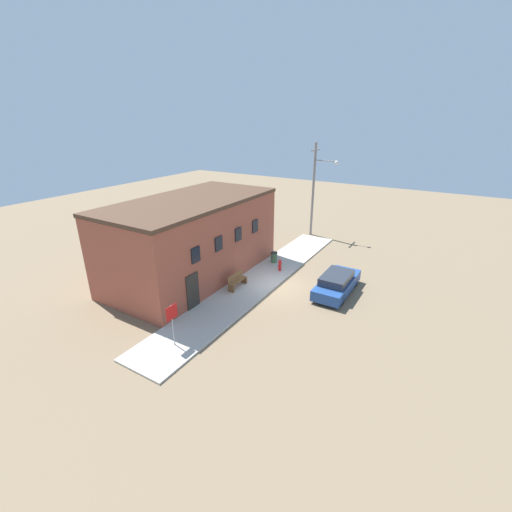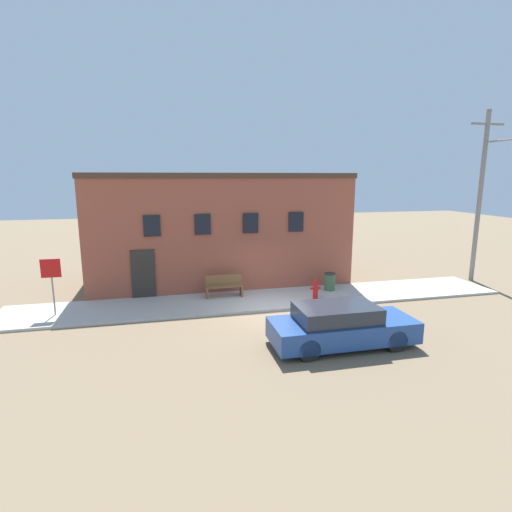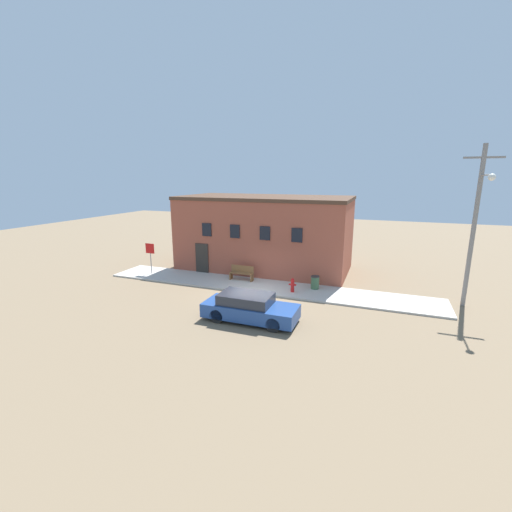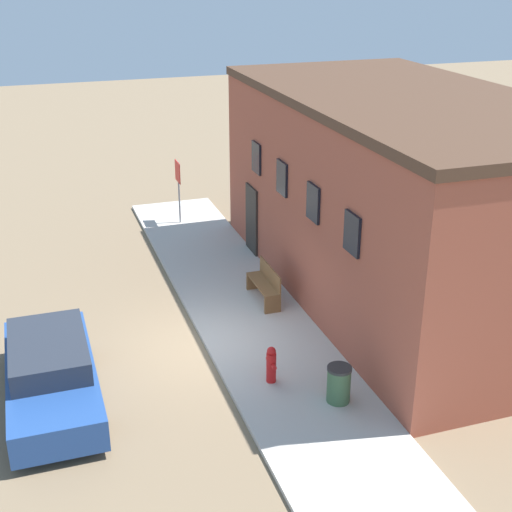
{
  "view_description": "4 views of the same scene",
  "coord_description": "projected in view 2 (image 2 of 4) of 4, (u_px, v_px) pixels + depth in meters",
  "views": [
    {
      "loc": [
        -18.15,
        -9.22,
        10.35
      ],
      "look_at": [
        -0.43,
        1.45,
        2.0
      ],
      "focal_mm": 24.0,
      "sensor_mm": 36.0,
      "label": 1
    },
    {
      "loc": [
        -4.2,
        -14.56,
        5.28
      ],
      "look_at": [
        -0.43,
        1.45,
        2.0
      ],
      "focal_mm": 28.0,
      "sensor_mm": 36.0,
      "label": 2
    },
    {
      "loc": [
        6.96,
        -17.98,
        6.85
      ],
      "look_at": [
        -0.43,
        1.45,
        2.0
      ],
      "focal_mm": 24.0,
      "sensor_mm": 36.0,
      "label": 3
    },
    {
      "loc": [
        14.57,
        -3.54,
        8.72
      ],
      "look_at": [
        -0.43,
        1.45,
        2.0
      ],
      "focal_mm": 50.0,
      "sensor_mm": 36.0,
      "label": 4
    }
  ],
  "objects": [
    {
      "name": "sidewalk",
      "position": [
        266.0,
        300.0,
        17.25
      ],
      "size": [
        21.26,
        2.9,
        0.11
      ],
      "color": "#BCB7AD",
      "rests_on": "ground"
    },
    {
      "name": "bench",
      "position": [
        224.0,
        286.0,
        17.42
      ],
      "size": [
        1.6,
        0.44,
        0.96
      ],
      "color": "brown",
      "rests_on": "sidewalk"
    },
    {
      "name": "parked_car",
      "position": [
        341.0,
        326.0,
        12.58
      ],
      "size": [
        4.58,
        1.78,
        1.34
      ],
      "color": "black",
      "rests_on": "ground"
    },
    {
      "name": "ground_plane",
      "position": [
        275.0,
        312.0,
        15.88
      ],
      "size": [
        80.0,
        80.0,
        0.0
      ],
      "primitive_type": "plane",
      "color": "#7A664C"
    },
    {
      "name": "fire_hydrant",
      "position": [
        315.0,
        289.0,
        17.16
      ],
      "size": [
        0.45,
        0.22,
        0.85
      ],
      "color": "red",
      "rests_on": "sidewalk"
    },
    {
      "name": "utility_pole",
      "position": [
        483.0,
        191.0,
        19.65
      ],
      "size": [
        1.8,
        2.24,
        8.44
      ],
      "color": "gray",
      "rests_on": "ground"
    },
    {
      "name": "brick_building",
      "position": [
        218.0,
        227.0,
        20.67
      ],
      "size": [
        12.38,
        6.15,
        5.44
      ],
      "color": "#9E4C38",
      "rests_on": "ground"
    },
    {
      "name": "trash_bin",
      "position": [
        330.0,
        281.0,
        18.45
      ],
      "size": [
        0.52,
        0.52,
        0.81
      ],
      "color": "#426642",
      "rests_on": "sidewalk"
    },
    {
      "name": "stop_sign",
      "position": [
        51.0,
        276.0,
        14.92
      ],
      "size": [
        0.7,
        0.06,
        2.17
      ],
      "color": "gray",
      "rests_on": "sidewalk"
    }
  ]
}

